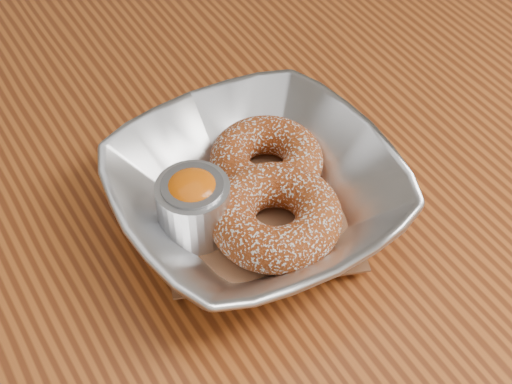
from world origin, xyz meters
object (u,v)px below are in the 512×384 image
serving_bowl (256,195)px  donut_back (266,160)px  table (176,306)px  donut_front (275,216)px  ramekin (194,205)px

serving_bowl → donut_back: serving_bowl is taller
table → donut_front: 0.15m
serving_bowl → donut_front: bearing=-88.1°
table → ramekin: 0.14m
table → donut_front: bearing=-34.9°
donut_back → donut_front: size_ratio=0.91×
table → ramekin: ramekin is taller
donut_back → donut_front: (-0.03, -0.06, 0.00)m
donut_back → donut_front: bearing=-115.1°
donut_front → ramekin: ramekin is taller
donut_back → ramekin: size_ratio=1.64×
table → ramekin: (0.02, -0.01, 0.14)m
serving_bowl → donut_back: 0.04m
table → donut_back: size_ratio=13.23×
ramekin → donut_back: bearing=15.2°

